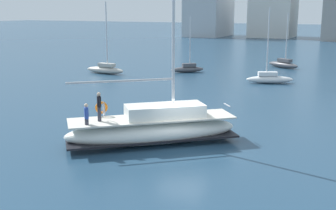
# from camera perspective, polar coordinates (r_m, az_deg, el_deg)

# --- Properties ---
(ground_plane) EXTENTS (400.00, 400.00, 0.00)m
(ground_plane) POSITION_cam_1_polar(r_m,az_deg,el_deg) (23.84, 1.92, -5.47)
(ground_plane) COLOR navy
(main_sailboat) EXTENTS (8.85, 8.08, 13.81)m
(main_sailboat) POSITION_cam_1_polar(r_m,az_deg,el_deg) (24.15, -1.89, -2.97)
(main_sailboat) COLOR white
(main_sailboat) RESTS_ON ground
(moored_sloop_far) EXTENTS (5.10, 1.45, 8.13)m
(moored_sloop_far) POSITION_cam_1_polar(r_m,az_deg,el_deg) (50.94, -8.21, 4.71)
(moored_sloop_far) COLOR #B7B2A8
(moored_sloop_far) RESTS_ON ground
(moored_catamaran) EXTENTS (3.65, 3.39, 6.53)m
(moored_catamaran) POSITION_cam_1_polar(r_m,az_deg,el_deg) (51.61, 2.59, 4.83)
(moored_catamaran) COLOR #4C4C51
(moored_catamaran) RESTS_ON ground
(moored_cutter_left) EXTENTS (4.74, 2.90, 7.48)m
(moored_cutter_left) POSITION_cam_1_polar(r_m,az_deg,el_deg) (45.02, 13.13, 3.46)
(moored_cutter_left) COLOR white
(moored_cutter_left) RESTS_ON ground
(moored_cutter_right) EXTENTS (4.63, 3.39, 6.84)m
(moored_cutter_right) POSITION_cam_1_polar(r_m,az_deg,el_deg) (57.36, 14.85, 5.24)
(moored_cutter_right) COLOR #4C4C51
(moored_cutter_right) RESTS_ON ground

